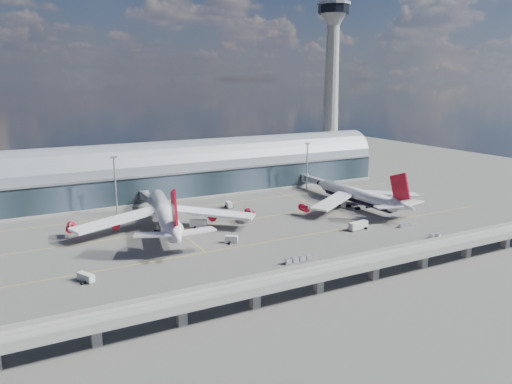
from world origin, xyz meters
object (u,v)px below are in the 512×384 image
service_truck_5 (198,223)px  cargo_train_0 (299,259)px  airliner_right (360,196)px  cargo_train_1 (406,225)px  service_truck_2 (358,225)px  service_truck_0 (86,277)px  service_truck_3 (344,203)px  control_tower (331,90)px  floodlight_mast_left (115,184)px  airliner_left (165,214)px  service_truck_1 (231,239)px  floodlight_mast_right (307,165)px  cargo_train_2 (435,236)px  service_truck_4 (229,205)px

service_truck_5 → cargo_train_0: (14.07, -51.59, -0.75)m
airliner_right → cargo_train_1: size_ratio=9.50×
service_truck_2 → cargo_train_1: 20.48m
service_truck_0 → service_truck_3: service_truck_3 is taller
service_truck_0 → service_truck_2: service_truck_2 is taller
control_tower → floodlight_mast_left: bearing=-168.3°
service_truck_0 → airliner_left: bearing=18.2°
cargo_train_0 → airliner_left: bearing=26.1°
service_truck_0 → service_truck_5: size_ratio=0.88×
airliner_right → service_truck_2: (-22.92, -26.63, -3.80)m
service_truck_1 → service_truck_5: bearing=42.4°
floodlight_mast_left → floodlight_mast_right: 100.00m
cargo_train_0 → control_tower: bearing=-40.9°
control_tower → service_truck_5: 137.70m
control_tower → service_truck_1: size_ratio=20.68×
airliner_left → service_truck_0: bearing=-123.0°
floodlight_mast_right → cargo_train_2: bearing=-92.2°
service_truck_0 → floodlight_mast_right: bearing=2.4°
service_truck_2 → service_truck_4: 62.88m
service_truck_5 → service_truck_0: bearing=154.0°
cargo_train_0 → cargo_train_2: size_ratio=2.08×
service_truck_4 → cargo_train_1: size_ratio=0.72×
service_truck_3 → service_truck_2: bearing=-79.7°
service_truck_1 → cargo_train_1: service_truck_1 is taller
service_truck_1 → cargo_train_0: (10.74, -27.88, -0.45)m
service_truck_2 → cargo_train_0: (-40.34, -19.05, -0.75)m
airliner_left → cargo_train_0: airliner_left is taller
cargo_train_2 → service_truck_0: bearing=66.9°
floodlight_mast_right → airliner_left: 95.86m
service_truck_1 → service_truck_5: service_truck_5 is taller
control_tower → airliner_left: 146.09m
control_tower → cargo_train_1: (-37.11, -102.53, -50.83)m
service_truck_0 → service_truck_5: (49.49, 35.55, 0.37)m
service_truck_5 → service_truck_3: bearing=-62.2°
service_truck_2 → service_truck_3: 36.41m
airliner_right → service_truck_2: bearing=-131.4°
control_tower → service_truck_5: (-111.13, -64.11, -49.99)m
floodlight_mast_left → service_truck_5: (23.87, -36.11, -11.99)m
service_truck_0 → cargo_train_0: 65.56m
floodlight_mast_left → cargo_train_0: floodlight_mast_left is taller
floodlight_mast_left → cargo_train_2: 133.16m
service_truck_2 → service_truck_5: (-54.42, 32.54, 0.00)m
service_truck_4 → service_truck_5: 33.03m
service_truck_2 → cargo_train_1: service_truck_2 is taller
control_tower → service_truck_1: 147.87m
airliner_left → cargo_train_2: bearing=-21.8°
floodlight_mast_left → cargo_train_2: bearing=-43.2°
service_truck_0 → service_truck_5: bearing=8.4°
floodlight_mast_right → cargo_train_0: 108.20m
service_truck_1 → cargo_train_2: (69.36, -30.97, -0.51)m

